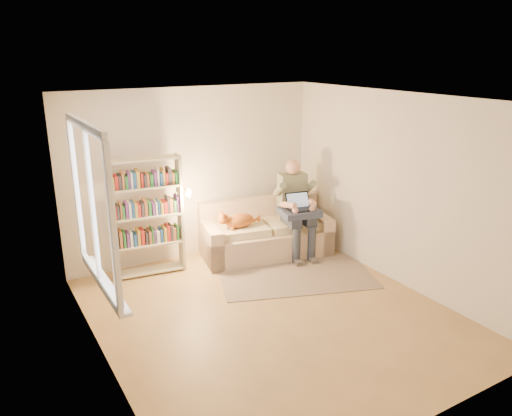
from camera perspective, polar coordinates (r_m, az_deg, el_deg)
floor at (r=6.28m, az=1.82°, el=-12.01°), size 4.50×4.50×0.00m
ceiling at (r=5.48m, az=2.08°, el=12.33°), size 4.00×4.50×0.02m
wall_left at (r=5.03m, az=-17.74°, el=-4.30°), size 0.02×4.50×2.60m
wall_right at (r=6.99m, az=15.94°, el=1.98°), size 0.02×4.50×2.60m
wall_back at (r=7.67m, az=-7.13°, el=3.90°), size 4.00×0.02×2.60m
wall_front at (r=4.17m, az=18.95°, el=-9.06°), size 4.00×0.02×2.60m
window at (r=5.20m, az=-17.77°, el=-2.70°), size 0.12×1.52×1.69m
sofa at (r=7.90m, az=1.00°, el=-3.10°), size 2.12×1.27×0.84m
person at (r=7.75m, az=4.54°, el=0.56°), size 0.54×0.74×1.50m
cat at (r=7.53m, az=-2.11°, el=-1.42°), size 0.72×0.34×0.26m
blanket at (r=7.66m, az=5.16°, el=-0.45°), size 0.66×0.58×0.10m
laptop at (r=7.63m, az=5.15°, el=0.35°), size 0.43×0.39×0.31m
bookshelf at (r=7.14m, az=-12.45°, el=-0.35°), size 1.13×0.45×1.72m
rug at (r=7.27m, az=4.56°, el=-7.64°), size 2.46×1.93×0.01m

